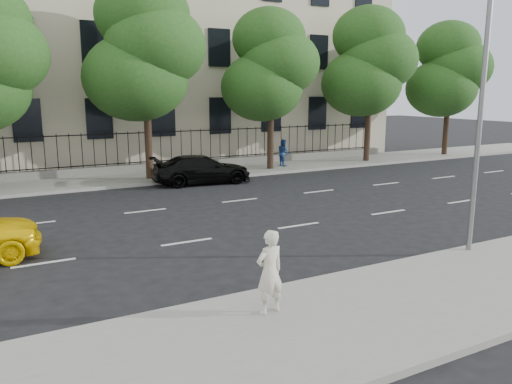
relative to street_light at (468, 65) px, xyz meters
The scene contains 14 objects.
ground 5.99m from the street_light, 144.73° to the left, with size 120.00×120.00×0.00m, color black.
near_sidewalk 6.08m from the street_light, 138.24° to the right, with size 60.00×4.00×0.15m, color gray.
far_sidewalk 16.75m from the street_light, 99.01° to the left, with size 60.00×4.00×0.15m, color gray.
lane_markings 8.67m from the street_light, 110.98° to the left, with size 49.60×4.62×0.01m, color silver, non-canonical shape.
masonry_building 25.14m from the street_light, 95.78° to the left, with size 34.60×12.11×18.50m.
iron_fence 18.21m from the street_light, 98.14° to the left, with size 30.00×0.50×2.20m.
street_light is the anchor object (origin of this frame).
tree_c 15.82m from the street_light, 106.43° to the left, with size 5.89×5.50×9.80m.
tree_d 15.36m from the street_light, 80.48° to the left, with size 5.34×4.94×8.84m.
tree_e 17.92m from the street_light, 57.77° to the left, with size 5.71×5.31×9.46m.
tree_f 22.43m from the street_light, 42.45° to the left, with size 5.52×5.12×9.01m.
black_sedan 14.08m from the street_light, 100.38° to the left, with size 1.96×4.83×1.40m, color black.
woman_near 8.15m from the street_light, 168.32° to the right, with size 0.62×0.41×1.70m, color beige.
pedestrian_far 16.44m from the street_light, 76.68° to the left, with size 0.77×0.60×1.58m, color navy.
Camera 1 is at (-8.95, -11.21, 4.46)m, focal length 35.00 mm.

